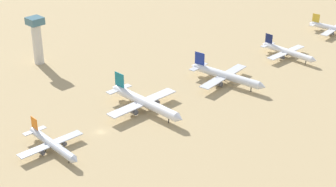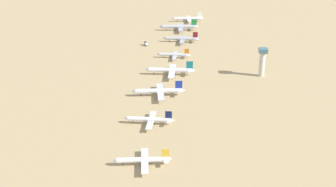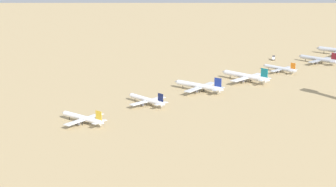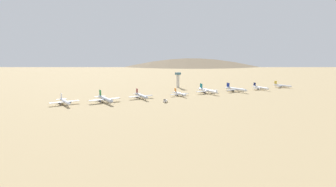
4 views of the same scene
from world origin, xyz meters
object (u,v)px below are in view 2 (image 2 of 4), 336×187
(parked_jet_0, at_px, (188,18))
(parked_jet_5, at_px, (159,91))
(parked_jet_7, at_px, (143,160))
(parked_jet_6, at_px, (150,119))
(parked_jet_3, at_px, (174,55))
(parked_jet_1, at_px, (180,27))
(control_tower, at_px, (262,60))
(parked_jet_4, at_px, (171,70))
(service_truck, at_px, (146,44))
(parked_jet_2, at_px, (182,39))

(parked_jet_0, height_order, parked_jet_5, parked_jet_5)
(parked_jet_0, bearing_deg, parked_jet_7, 86.44)
(parked_jet_6, bearing_deg, parked_jet_5, -93.20)
(parked_jet_5, bearing_deg, parked_jet_3, -94.82)
(parked_jet_1, xyz_separation_m, parked_jet_7, (11.41, 288.46, -1.11))
(parked_jet_0, relative_size, parked_jet_6, 1.16)
(parked_jet_1, bearing_deg, parked_jet_5, 87.09)
(parked_jet_3, distance_m, control_tower, 87.78)
(parked_jet_4, xyz_separation_m, control_tower, (-76.33, -1.87, 9.52))
(parked_jet_3, bearing_deg, parked_jet_5, 85.18)
(service_truck, distance_m, control_tower, 134.56)
(parked_jet_7, bearing_deg, parked_jet_6, -88.96)
(parked_jet_2, bearing_deg, parked_jet_7, 86.42)
(control_tower, bearing_deg, parked_jet_0, -70.93)
(parked_jet_0, distance_m, parked_jet_5, 233.89)
(parked_jet_3, height_order, parked_jet_5, parked_jet_5)
(parked_jet_5, relative_size, parked_jet_6, 1.21)
(parked_jet_2, bearing_deg, service_truck, 21.28)
(parked_jet_6, relative_size, service_truck, 5.97)
(parked_jet_4, relative_size, parked_jet_6, 1.27)
(parked_jet_4, distance_m, service_truck, 89.07)
(parked_jet_0, bearing_deg, control_tower, 109.07)
(parked_jet_3, bearing_deg, parked_jet_2, -96.18)
(parked_jet_1, relative_size, parked_jet_3, 1.40)
(parked_jet_3, xyz_separation_m, parked_jet_6, (10.33, 138.43, 0.17))
(parked_jet_4, height_order, service_truck, parked_jet_4)
(parked_jet_3, height_order, parked_jet_6, parked_jet_6)
(parked_jet_1, bearing_deg, parked_jet_4, 88.85)
(parked_jet_3, bearing_deg, parked_jet_1, -91.15)
(parked_jet_3, xyz_separation_m, control_tower, (-75.42, 43.64, 10.60))
(parked_jet_6, xyz_separation_m, parked_jet_7, (-0.92, 50.64, -0.02))
(parked_jet_0, bearing_deg, parked_jet_1, 77.85)
(parked_jet_0, bearing_deg, parked_jet_4, 86.31)
(parked_jet_3, distance_m, parked_jet_5, 91.31)
(parked_jet_3, relative_size, parked_jet_5, 0.79)
(parked_jet_0, xyz_separation_m, parked_jet_7, (20.62, 331.22, -0.51))
(parked_jet_0, relative_size, parked_jet_2, 1.02)
(parked_jet_6, bearing_deg, service_truck, -83.48)
(parked_jet_4, bearing_deg, service_truck, -70.55)
(parked_jet_6, xyz_separation_m, service_truck, (20.23, -176.89, -1.23))
(parked_jet_2, distance_m, parked_jet_4, 98.31)
(parked_jet_1, distance_m, parked_jet_3, 99.41)
(parked_jet_2, distance_m, parked_jet_5, 144.18)
(parked_jet_1, relative_size, parked_jet_7, 1.34)
(parked_jet_6, height_order, service_truck, parked_jet_6)
(parked_jet_2, relative_size, parked_jet_6, 1.14)
(service_truck, bearing_deg, parked_jet_7, 95.31)
(parked_jet_5, relative_size, control_tower, 1.69)
(parked_jet_0, height_order, service_truck, parked_jet_0)
(parked_jet_5, distance_m, parked_jet_7, 98.11)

